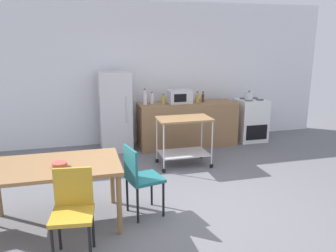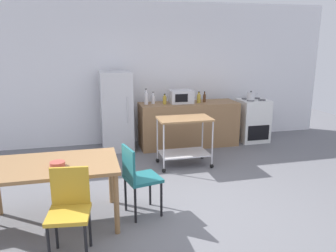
% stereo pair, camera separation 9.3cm
% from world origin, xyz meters
% --- Properties ---
extents(ground_plane, '(12.00, 12.00, 0.00)m').
position_xyz_m(ground_plane, '(0.00, 0.00, 0.00)').
color(ground_plane, slate).
extents(back_wall, '(8.40, 0.12, 2.90)m').
position_xyz_m(back_wall, '(0.00, 3.20, 1.45)').
color(back_wall, white).
rests_on(back_wall, ground_plane).
extents(kitchen_counter, '(2.00, 0.64, 0.90)m').
position_xyz_m(kitchen_counter, '(0.90, 2.60, 0.45)').
color(kitchen_counter, olive).
rests_on(kitchen_counter, ground_plane).
extents(dining_table, '(1.50, 0.90, 0.75)m').
position_xyz_m(dining_table, '(-1.55, -0.01, 0.67)').
color(dining_table, olive).
rests_on(dining_table, ground_plane).
extents(chair_mustard, '(0.45, 0.45, 0.89)m').
position_xyz_m(chair_mustard, '(-1.34, -0.66, 0.52)').
color(chair_mustard, gold).
rests_on(chair_mustard, ground_plane).
extents(chair_teal, '(0.48, 0.48, 0.89)m').
position_xyz_m(chair_teal, '(-0.56, -0.03, 0.52)').
color(chair_teal, '#1E666B').
rests_on(chair_teal, ground_plane).
extents(stove_oven, '(0.60, 0.61, 0.92)m').
position_xyz_m(stove_oven, '(2.35, 2.62, 0.45)').
color(stove_oven, white).
rests_on(stove_oven, ground_plane).
extents(refrigerator, '(0.60, 0.63, 1.55)m').
position_xyz_m(refrigerator, '(-0.55, 2.70, 0.78)').
color(refrigerator, silver).
rests_on(refrigerator, ground_plane).
extents(kitchen_cart, '(0.91, 0.57, 0.85)m').
position_xyz_m(kitchen_cart, '(0.48, 1.50, 0.57)').
color(kitchen_cart, olive).
rests_on(kitchen_cart, ground_plane).
extents(bottle_soy_sauce, '(0.08, 0.08, 0.31)m').
position_xyz_m(bottle_soy_sauce, '(0.03, 2.62, 1.03)').
color(bottle_soy_sauce, silver).
rests_on(bottle_soy_sauce, kitchen_counter).
extents(bottle_olive_oil, '(0.07, 0.07, 0.23)m').
position_xyz_m(bottle_olive_oil, '(0.18, 2.68, 0.99)').
color(bottle_olive_oil, silver).
rests_on(bottle_olive_oil, kitchen_counter).
extents(bottle_sparkling_water, '(0.07, 0.07, 0.20)m').
position_xyz_m(bottle_sparkling_water, '(0.39, 2.57, 0.98)').
color(bottle_sparkling_water, gold).
rests_on(bottle_sparkling_water, kitchen_counter).
extents(microwave, '(0.46, 0.35, 0.26)m').
position_xyz_m(microwave, '(0.74, 2.61, 1.03)').
color(microwave, silver).
rests_on(microwave, kitchen_counter).
extents(bottle_vinegar, '(0.08, 0.08, 0.22)m').
position_xyz_m(bottle_vinegar, '(1.10, 2.56, 0.99)').
color(bottle_vinegar, gold).
rests_on(bottle_vinegar, kitchen_counter).
extents(bottle_sesame_oil, '(0.06, 0.06, 0.22)m').
position_xyz_m(bottle_sesame_oil, '(1.23, 2.60, 0.99)').
color(bottle_sesame_oil, '#4C2D19').
rests_on(bottle_sesame_oil, kitchen_counter).
extents(fruit_bowl, '(0.17, 0.17, 0.05)m').
position_xyz_m(fruit_bowl, '(-1.47, -0.10, 0.78)').
color(fruit_bowl, '#B24C3F').
rests_on(fruit_bowl, dining_table).
extents(kettle, '(0.24, 0.17, 0.19)m').
position_xyz_m(kettle, '(2.23, 2.52, 1.00)').
color(kettle, silver).
rests_on(kettle, stove_oven).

